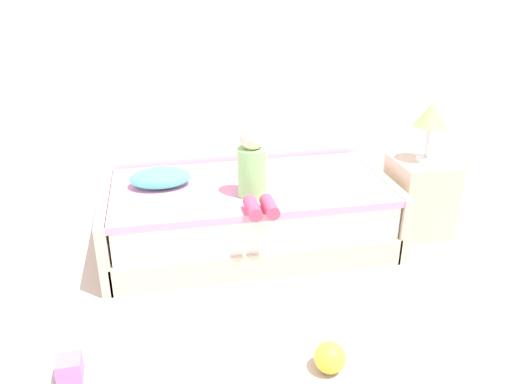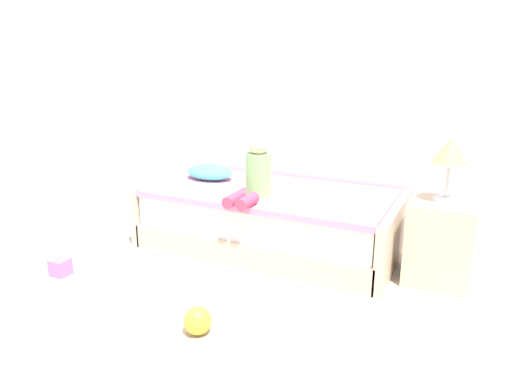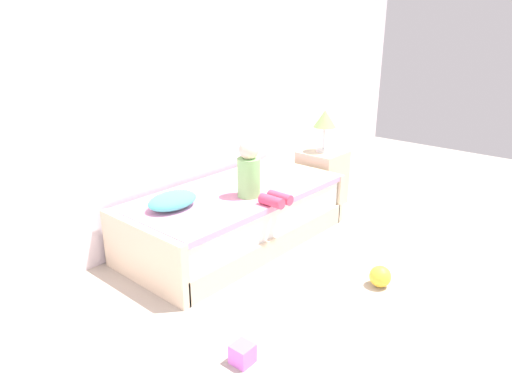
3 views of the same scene
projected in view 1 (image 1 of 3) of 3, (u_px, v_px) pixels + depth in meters
name	position (u px, v px, depth m)	size (l,w,h in m)	color
wall_rear	(249.00, 38.00, 3.84)	(7.20, 0.10, 2.90)	white
bed	(249.00, 216.00, 3.78)	(2.11, 1.00, 0.50)	beige
nightstand	(419.00, 196.00, 3.97)	(0.44, 0.44, 0.60)	beige
table_lamp	(431.00, 117.00, 3.71)	(0.24, 0.24, 0.45)	silver
child_figure	(253.00, 170.00, 3.39)	(0.20, 0.51, 0.50)	#7FC672
pillow	(161.00, 177.00, 3.63)	(0.44, 0.30, 0.13)	#4CCCBC
toy_ball	(330.00, 358.00, 2.65)	(0.17, 0.17, 0.17)	yellow
toy_block	(70.00, 368.00, 2.61)	(0.12, 0.12, 0.12)	#CC66D8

